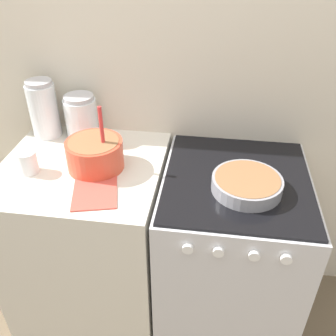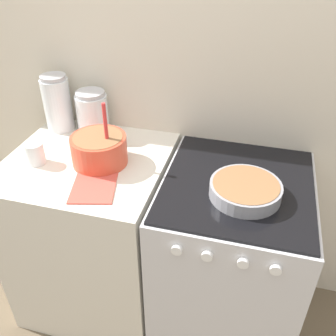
{
  "view_description": "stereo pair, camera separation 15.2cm",
  "coord_description": "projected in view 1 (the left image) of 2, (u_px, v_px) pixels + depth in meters",
  "views": [
    {
      "loc": [
        0.22,
        -0.95,
        1.81
      ],
      "look_at": [
        0.04,
        0.3,
        0.95
      ],
      "focal_mm": 40.0,
      "sensor_mm": 36.0,
      "label": 1
    },
    {
      "loc": [
        0.37,
        -0.92,
        1.81
      ],
      "look_at": [
        0.04,
        0.3,
        0.95
      ],
      "focal_mm": 40.0,
      "sensor_mm": 36.0,
      "label": 2
    }
  ],
  "objects": [
    {
      "name": "recipe_page",
      "position": [
        95.0,
        188.0,
        1.49
      ],
      "size": [
        0.23,
        0.31,
        0.01
      ],
      "color": "#CC4C3F",
      "rests_on": "countertop_cabinet"
    },
    {
      "name": "baking_pan",
      "position": [
        247.0,
        184.0,
        1.46
      ],
      "size": [
        0.28,
        0.28,
        0.06
      ],
      "color": "gray",
      "rests_on": "stove"
    },
    {
      "name": "mixing_bowl",
      "position": [
        95.0,
        153.0,
        1.58
      ],
      "size": [
        0.24,
        0.24,
        0.29
      ],
      "color": "#D84C33",
      "rests_on": "countertop_cabinet"
    },
    {
      "name": "wall_back",
      "position": [
        172.0,
        74.0,
        1.72
      ],
      "size": [
        4.41,
        0.05,
        2.4
      ],
      "color": "beige",
      "rests_on": "ground_plane"
    },
    {
      "name": "countertop_cabinet",
      "position": [
        92.0,
        240.0,
        1.88
      ],
      "size": [
        0.71,
        0.68,
        0.9
      ],
      "color": "silver",
      "rests_on": "ground_plane"
    },
    {
      "name": "stove",
      "position": [
        228.0,
        254.0,
        1.8
      ],
      "size": [
        0.62,
        0.69,
        0.9
      ],
      "color": "silver",
      "rests_on": "ground_plane"
    },
    {
      "name": "storage_jar_left",
      "position": [
        44.0,
        113.0,
        1.79
      ],
      "size": [
        0.14,
        0.14,
        0.28
      ],
      "color": "silver",
      "rests_on": "countertop_cabinet"
    },
    {
      "name": "tin_can",
      "position": [
        28.0,
        162.0,
        1.56
      ],
      "size": [
        0.08,
        0.08,
        0.1
      ],
      "color": "silver",
      "rests_on": "countertop_cabinet"
    },
    {
      "name": "storage_jar_middle",
      "position": [
        82.0,
        120.0,
        1.78
      ],
      "size": [
        0.15,
        0.15,
        0.22
      ],
      "color": "silver",
      "rests_on": "countertop_cabinet"
    }
  ]
}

